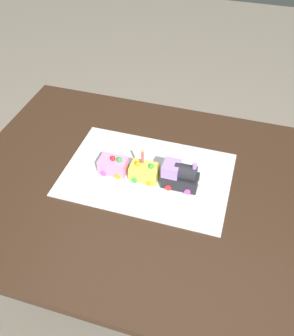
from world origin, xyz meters
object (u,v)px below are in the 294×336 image
cake_locomotive (180,176)px  cake_car_flatbed_bubblegum (114,165)px  cake_car_gondola_lemon (144,172)px  birthday_candle (143,156)px  dining_table (154,207)px

cake_locomotive → cake_car_flatbed_bubblegum: bearing=-0.0°
cake_car_gondola_lemon → birthday_candle: birthday_candle is taller
cake_car_gondola_lemon → birthday_candle: size_ratio=1.56×
cake_locomotive → birthday_candle: birthday_candle is taller
dining_table → cake_locomotive: bearing=-157.6°
dining_table → birthday_candle: 0.22m
cake_locomotive → birthday_candle: 0.15m
cake_locomotive → cake_car_gondola_lemon: 0.13m
cake_car_gondola_lemon → birthday_candle: 0.07m
cake_locomotive → cake_car_flatbed_bubblegum: cake_locomotive is taller
dining_table → cake_car_flatbed_bubblegum: (0.17, -0.03, 0.14)m
cake_car_gondola_lemon → cake_car_flatbed_bubblegum: size_ratio=1.00×
cake_car_gondola_lemon → dining_table: bearing=145.8°
cake_locomotive → birthday_candle: bearing=0.0°
dining_table → cake_locomotive: (-0.08, -0.03, 0.16)m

